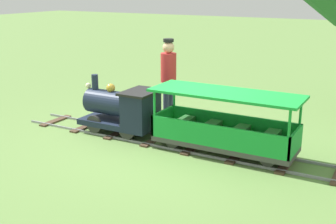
# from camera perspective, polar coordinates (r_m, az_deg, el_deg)

# --- Properties ---
(ground_plane) EXTENTS (60.00, 60.00, 0.00)m
(ground_plane) POSITION_cam_1_polar(r_m,az_deg,el_deg) (7.43, 0.65, -4.18)
(ground_plane) COLOR #608442
(track) EXTENTS (0.77, 6.05, 0.04)m
(track) POSITION_cam_1_polar(r_m,az_deg,el_deg) (7.41, 0.76, -4.08)
(track) COLOR gray
(track) RESTS_ON ground_plane
(locomotive) EXTENTS (0.73, 1.45, 1.00)m
(locomotive) POSITION_cam_1_polar(r_m,az_deg,el_deg) (7.78, -5.90, 0.43)
(locomotive) COLOR #192338
(locomotive) RESTS_ON ground_plane
(passenger_car) EXTENTS (0.83, 2.35, 0.97)m
(passenger_car) POSITION_cam_1_polar(r_m,az_deg,el_deg) (6.92, 7.35, -2.15)
(passenger_car) COLOR #3F3F3F
(passenger_car) RESTS_ON ground_plane
(conductor_person) EXTENTS (0.30, 0.30, 1.62)m
(conductor_person) POSITION_cam_1_polar(r_m,az_deg,el_deg) (8.41, 0.06, 5.01)
(conductor_person) COLOR #282D47
(conductor_person) RESTS_ON ground_plane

